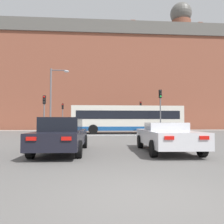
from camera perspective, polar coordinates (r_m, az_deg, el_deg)
The scene contains 15 objects.
ground_plane at distance 4.13m, azimuth 8.98°, elevation -21.14°, with size 400.00×400.00×0.00m, color #605E5B.
stop_line_strip at distance 20.72m, azimuth -1.71°, elevation -6.15°, with size 8.41×0.30×0.01m, color silver.
far_pavement at distance 32.75m, azimuth -2.61°, elevation -4.81°, with size 69.35×2.50×0.01m, color #A09B91.
brick_civic_building at distance 42.71m, azimuth -2.28°, elevation 8.23°, with size 44.42×13.77×25.21m.
car_saloon_left at distance 9.65m, azimuth -12.88°, elevation -5.80°, with size 2.00×4.93×1.49m.
car_roadster_right at distance 9.91m, azimuth 14.06°, elevation -6.23°, with size 2.16×4.64×1.28m.
bus_crossing_lead at distance 24.61m, azimuth 3.95°, elevation -1.77°, with size 12.21×2.77×3.04m.
traffic_light_far_right at distance 32.82m, azimuth 7.51°, elevation 0.25°, with size 0.26×0.31×4.30m.
traffic_light_near_right at distance 21.77m, azimuth 12.53°, elevation 1.87°, with size 0.26×0.31×4.42m.
traffic_light_far_left at distance 32.28m, azimuth -12.77°, elevation -0.07°, with size 0.26×0.31×3.93m.
traffic_light_near_left at distance 21.57m, azimuth -17.31°, elevation 0.93°, with size 0.26×0.31×3.79m.
street_lamp_junction at distance 22.27m, azimuth -14.91°, elevation 4.54°, with size 1.84×0.36×6.55m.
pedestrian_waiting at distance 32.69m, azimuth 8.19°, elevation -3.21°, with size 0.45×0.32×1.57m.
pedestrian_walking_east at distance 32.23m, azimuth -1.81°, elevation -2.90°, with size 0.46×0.37×1.85m.
pedestrian_walking_west at distance 32.49m, azimuth -4.49°, elevation -2.91°, with size 0.43×0.28×1.83m.
Camera 1 is at (-0.88, -3.82, 1.32)m, focal length 35.00 mm.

